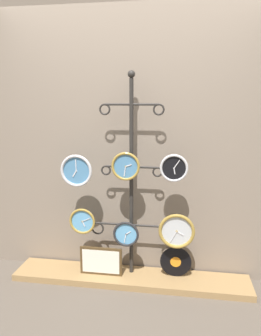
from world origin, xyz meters
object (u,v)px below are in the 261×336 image
at_px(clock_bottom_left, 82,221).
at_px(picture_frame, 101,261).
at_px(clock_middle_left, 76,171).
at_px(clock_middle_center, 126,166).
at_px(clock_bottom_center, 126,234).
at_px(display_stand, 131,210).
at_px(vinyl_record, 176,262).
at_px(clock_bottom_right, 177,231).
at_px(clock_middle_right, 174,168).

xyz_separation_m(clock_bottom_left, picture_frame, (0.17, 0.00, -0.39)).
xyz_separation_m(clock_middle_left, picture_frame, (0.20, 0.02, -0.86)).
bearing_deg(clock_bottom_left, picture_frame, 1.58).
distance_m(clock_middle_center, clock_bottom_center, 0.62).
bearing_deg(display_stand, vinyl_record, -2.12).
bearing_deg(clock_middle_center, picture_frame, -179.79).
bearing_deg(vinyl_record, clock_bottom_right, -88.84).
xyz_separation_m(clock_middle_right, clock_bottom_right, (0.04, 0.01, -0.57)).
bearing_deg(clock_middle_right, vinyl_record, 66.92).
xyz_separation_m(clock_middle_center, clock_middle_right, (0.42, -0.01, -0.00)).
relative_size(display_stand, clock_middle_right, 7.99).
xyz_separation_m(clock_middle_center, clock_bottom_right, (0.45, 0.01, -0.57)).
bearing_deg(clock_bottom_center, clock_middle_right, -0.01).
bearing_deg(clock_middle_center, clock_middle_right, -1.03).
xyz_separation_m(display_stand, clock_bottom_right, (0.42, -0.09, -0.14)).
height_order(clock_bottom_center, clock_bottom_right, clock_bottom_right).
bearing_deg(clock_middle_left, clock_middle_right, 1.02).
height_order(clock_bottom_left, clock_bottom_center, clock_bottom_left).
distance_m(display_stand, picture_frame, 0.56).
bearing_deg(clock_middle_center, clock_bottom_left, -179.23).
relative_size(display_stand, clock_middle_center, 7.62).
relative_size(clock_middle_left, picture_frame, 0.73).
bearing_deg(clock_bottom_right, clock_bottom_left, -179.22).
xyz_separation_m(display_stand, vinyl_record, (0.42, -0.02, -0.47)).
relative_size(clock_middle_right, clock_bottom_center, 1.01).
relative_size(display_stand, picture_frame, 4.84).
bearing_deg(picture_frame, clock_middle_center, 0.21).
height_order(clock_middle_right, clock_bottom_right, clock_middle_right).
bearing_deg(clock_middle_left, clock_bottom_right, 1.86).
relative_size(clock_middle_center, clock_middle_right, 1.05).
distance_m(clock_middle_center, picture_frame, 0.94).
bearing_deg(clock_bottom_right, clock_middle_right, -160.15).
height_order(clock_middle_left, clock_bottom_right, clock_middle_left).
bearing_deg(clock_bottom_center, picture_frame, 178.43).
height_order(clock_middle_center, vinyl_record, clock_middle_center).
relative_size(clock_bottom_left, clock_bottom_right, 0.76).
xyz_separation_m(clock_middle_center, clock_bottom_left, (-0.40, -0.01, -0.52)).
distance_m(clock_middle_right, vinyl_record, 0.90).
distance_m(clock_bottom_left, picture_frame, 0.42).
height_order(clock_middle_left, clock_middle_center, clock_middle_center).
bearing_deg(picture_frame, clock_bottom_left, -178.42).
bearing_deg(clock_middle_center, clock_bottom_right, 0.78).
height_order(clock_middle_left, clock_bottom_left, clock_middle_left).
height_order(clock_middle_left, clock_bottom_center, clock_middle_left).
relative_size(clock_middle_left, clock_middle_center, 1.15).
xyz_separation_m(clock_bottom_center, clock_bottom_right, (0.45, 0.01, 0.05)).
bearing_deg(clock_middle_left, vinyl_record, 6.46).
bearing_deg(clock_middle_right, clock_middle_left, -178.98).
height_order(display_stand, clock_middle_center, display_stand).
distance_m(clock_middle_left, clock_middle_center, 0.44).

